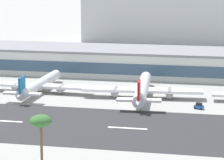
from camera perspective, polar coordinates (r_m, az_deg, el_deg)
name	(u,v)px	position (r m, az deg, el deg)	size (l,w,h in m)	color
runway_strip	(1,121)	(180.61, -11.16, -4.09)	(800.00, 41.73, 0.08)	#2D2D30
runway_centreline_dash_4	(4,121)	(180.22, -10.86, -4.09)	(12.00, 1.20, 0.01)	white
runway_centreline_dash_5	(128,128)	(169.57, 1.58, -4.89)	(12.00, 1.20, 0.01)	white
terminal_building	(113,61)	(253.44, 0.06, 1.98)	(203.29, 29.38, 11.46)	silver
distant_hotel_block	(201,9)	(362.05, 9.04, 7.07)	(147.65, 36.70, 40.64)	#BCBCC1
airliner_blue_tail_gate_1	(38,85)	(216.71, -7.47, -0.53)	(40.37, 45.02, 9.39)	silver
airliner_red_tail_gate_2	(142,90)	(206.11, 3.09, -0.99)	(44.65, 49.39, 10.31)	white
service_baggage_tug_1	(199,106)	(193.65, 8.80, -2.62)	(3.56, 2.77, 2.20)	#23569E
palm_tree_1	(41,123)	(132.36, -7.22, -4.30)	(5.19, 5.19, 14.00)	brown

